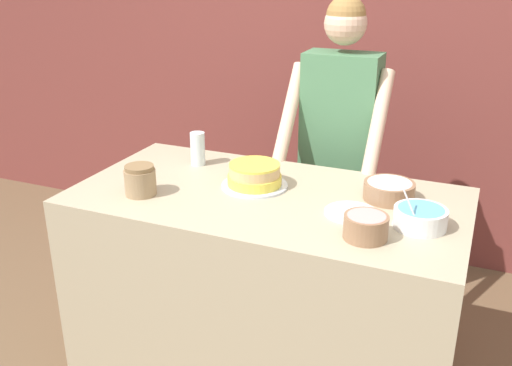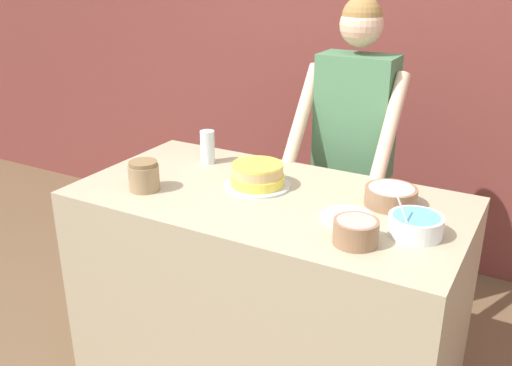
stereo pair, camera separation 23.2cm
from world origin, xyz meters
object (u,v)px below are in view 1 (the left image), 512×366
ceramic_plate (351,213)px  stoneware_jar (140,180)px  frosting_bowl_blue (420,217)px  person_baker (339,132)px  drinking_glass (198,149)px  frosting_bowl_white (389,190)px  frosting_bowl_pink (366,226)px  cake (255,176)px

ceramic_plate → stoneware_jar: size_ratio=1.57×
frosting_bowl_blue → person_baker: bearing=123.8°
person_baker → drinking_glass: size_ratio=10.82×
frosting_bowl_blue → frosting_bowl_white: bearing=125.5°
person_baker → ceramic_plate: 0.81m
person_baker → frosting_bowl_pink: size_ratio=10.87×
stoneware_jar → frosting_bowl_blue: bearing=6.9°
cake → stoneware_jar: 0.48m
frosting_bowl_blue → stoneware_jar: bearing=-173.1°
cake → drinking_glass: size_ratio=1.81×
frosting_bowl_blue → drinking_glass: 1.10m
frosting_bowl_white → ceramic_plate: bearing=-117.8°
frosting_bowl_white → stoneware_jar: size_ratio=1.59×
cake → stoneware_jar: (-0.40, -0.26, 0.01)m
frosting_bowl_white → drinking_glass: drinking_glass is taller
frosting_bowl_white → ceramic_plate: size_ratio=1.02×
person_baker → frosting_bowl_white: (0.36, -0.56, -0.05)m
frosting_bowl_blue → drinking_glass: (-1.07, 0.28, 0.04)m
cake → drinking_glass: 0.39m
person_baker → frosting_bowl_blue: bearing=-56.2°
frosting_bowl_white → stoneware_jar: 1.02m
frosting_bowl_pink → frosting_bowl_blue: 0.23m
frosting_bowl_blue → drinking_glass: frosting_bowl_blue is taller
drinking_glass → ceramic_plate: size_ratio=0.78×
frosting_bowl_white → stoneware_jar: bearing=-159.9°
stoneware_jar → cake: bearing=33.3°
person_baker → frosting_bowl_pink: 1.00m
frosting_bowl_white → stoneware_jar: (-0.96, -0.35, 0.02)m
cake → drinking_glass: bearing=157.0°
cake → drinking_glass: drinking_glass is taller
frosting_bowl_white → cake: bearing=-171.1°
drinking_glass → stoneware_jar: (-0.05, -0.41, -0.02)m
cake → drinking_glass: (-0.36, 0.15, 0.03)m
frosting_bowl_pink → cake: bearing=152.0°
person_baker → drinking_glass: bearing=-137.9°
frosting_bowl_white → frosting_bowl_blue: frosting_bowl_blue is taller
frosting_bowl_white → ceramic_plate: 0.23m
frosting_bowl_pink → stoneware_jar: stoneware_jar is taller
person_baker → frosting_bowl_blue: size_ratio=8.80×
drinking_glass → stoneware_jar: size_ratio=1.22×
frosting_bowl_blue → stoneware_jar: size_ratio=1.50×
drinking_glass → stoneware_jar: drinking_glass is taller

